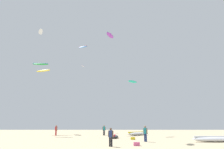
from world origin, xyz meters
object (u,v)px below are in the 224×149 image
(person_right, at_px, (56,129))
(kite_aloft_3, at_px, (132,82))
(kite_grounded_far, at_px, (137,134))
(kite_aloft_1, at_px, (110,35))
(kite_aloft_2, at_px, (83,66))
(gear_bag, at_px, (132,138))
(kite_aloft_4, at_px, (40,32))
(person_midground, at_px, (104,129))
(kite_grounded_mid, at_px, (215,139))
(kite_aloft_5, at_px, (40,64))
(kite_aloft_0, at_px, (82,47))
(person_left, at_px, (145,132))
(cooler_box, at_px, (136,144))
(kite_aloft_6, at_px, (43,71))
(kite_grounded_near, at_px, (114,136))
(person_foreground, at_px, (110,136))

(person_right, height_order, kite_aloft_3, kite_aloft_3)
(kite_grounded_far, height_order, kite_aloft_3, kite_aloft_3)
(kite_aloft_1, height_order, kite_aloft_2, kite_aloft_2)
(gear_bag, relative_size, kite_aloft_4, 0.13)
(person_midground, distance_m, kite_grounded_mid, 19.25)
(kite_grounded_mid, bearing_deg, kite_aloft_5, 140.72)
(kite_aloft_1, height_order, kite_aloft_3, kite_aloft_1)
(kite_aloft_0, height_order, kite_aloft_5, kite_aloft_0)
(person_left, distance_m, kite_grounded_far, 13.99)
(kite_aloft_3, bearing_deg, kite_aloft_2, 126.00)
(person_midground, relative_size, kite_aloft_1, 0.71)
(kite_aloft_2, relative_size, kite_aloft_3, 0.95)
(cooler_box, relative_size, gear_bag, 1.00)
(kite_aloft_0, xyz_separation_m, kite_aloft_4, (-13.65, 8.91, 7.97))
(kite_grounded_far, distance_m, kite_aloft_5, 28.13)
(gear_bag, height_order, kite_aloft_4, kite_aloft_4)
(kite_aloft_4, distance_m, kite_aloft_6, 23.51)
(kite_grounded_near, bearing_deg, kite_grounded_far, 60.05)
(person_right, distance_m, kite_grounded_near, 12.14)
(kite_aloft_1, relative_size, kite_aloft_3, 1.11)
(kite_grounded_mid, height_order, kite_aloft_0, kite_aloft_0)
(kite_grounded_far, bearing_deg, cooler_box, -97.18)
(kite_grounded_near, relative_size, kite_aloft_6, 1.13)
(person_midground, relative_size, kite_aloft_4, 0.41)
(gear_bag, distance_m, kite_aloft_3, 15.13)
(kite_grounded_far, height_order, kite_aloft_5, kite_aloft_5)
(kite_aloft_4, bearing_deg, kite_aloft_5, -66.60)
(person_left, height_order, kite_aloft_5, kite_aloft_5)
(kite_grounded_near, relative_size, kite_aloft_0, 1.56)
(cooler_box, bearing_deg, kite_grounded_mid, 24.38)
(gear_bag, xyz_separation_m, kite_aloft_4, (-23.34, 28.48, 27.78))
(person_foreground, xyz_separation_m, kite_aloft_0, (-6.89, 28.15, 19.02))
(person_midground, bearing_deg, kite_aloft_1, -11.14)
(kite_grounded_mid, distance_m, gear_bag, 9.71)
(person_right, bearing_deg, kite_aloft_1, 104.43)
(kite_grounded_near, xyz_separation_m, kite_aloft_2, (-8.35, 24.56, 17.32))
(kite_grounded_mid, bearing_deg, kite_grounded_near, 148.81)
(kite_grounded_far, bearing_deg, kite_aloft_0, 142.80)
(kite_aloft_6, bearing_deg, kite_grounded_far, -5.19)
(person_left, bearing_deg, kite_aloft_5, 84.78)
(kite_aloft_3, bearing_deg, kite_grounded_mid, -62.61)
(person_foreground, height_order, kite_grounded_mid, person_foreground)
(kite_grounded_near, distance_m, kite_aloft_4, 42.91)
(kite_aloft_3, distance_m, kite_aloft_5, 23.33)
(kite_grounded_far, height_order, cooler_box, kite_grounded_far)
(person_right, bearing_deg, person_midground, 145.72)
(person_midground, bearing_deg, person_right, -105.35)
(kite_grounded_far, relative_size, cooler_box, 8.88)
(person_foreground, bearing_deg, kite_grounded_mid, -39.02)
(cooler_box, height_order, kite_aloft_2, kite_aloft_2)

